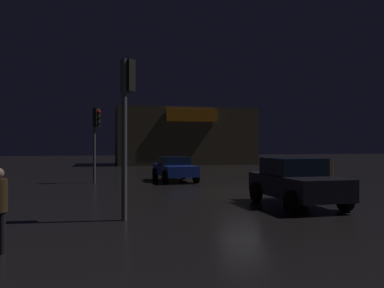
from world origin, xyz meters
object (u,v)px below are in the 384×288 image
object	(u,v)px
traffic_signal_cross_left	(127,108)
car_far	(175,168)
car_near	(296,181)
store_building	(184,137)
traffic_signal_main	(96,130)

from	to	relation	value
traffic_signal_cross_left	car_far	bearing A→B (deg)	72.72
car_near	car_far	bearing A→B (deg)	103.95
traffic_signal_cross_left	car_far	distance (m)	11.57
store_building	traffic_signal_main	bearing A→B (deg)	-115.02
store_building	car_near	bearing A→B (deg)	-94.38
store_building	traffic_signal_cross_left	bearing A→B (deg)	-104.89
traffic_signal_main	car_near	bearing A→B (deg)	-54.97
traffic_signal_cross_left	store_building	bearing A→B (deg)	75.11
traffic_signal_main	car_near	xyz separation A→B (m)	(6.72, -9.59, -2.03)
traffic_signal_cross_left	car_far	size ratio (longest dim) A/B	1.11
traffic_signal_main	traffic_signal_cross_left	distance (m)	10.83
store_building	traffic_signal_cross_left	xyz separation A→B (m)	(-7.95, -29.90, 0.16)
traffic_signal_cross_left	car_near	size ratio (longest dim) A/B	1.10
car_near	car_far	world-z (taller)	car_near
traffic_signal_cross_left	car_near	world-z (taller)	traffic_signal_cross_left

